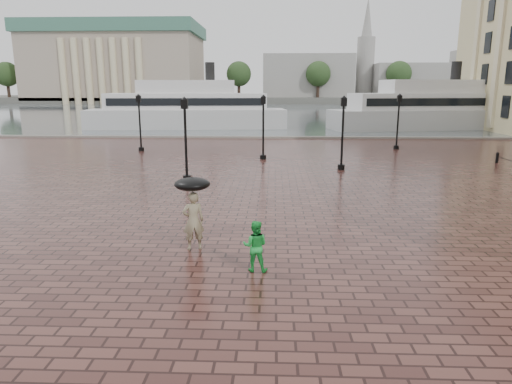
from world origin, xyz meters
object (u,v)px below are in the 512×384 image
at_px(child_pedestrian, 255,246).
at_px(ferry_far, 431,109).
at_px(street_lamps, 269,127).
at_px(ferry_near, 187,109).
at_px(adult_pedestrian, 193,221).

height_order(child_pedestrian, ferry_far, ferry_far).
bearing_deg(ferry_far, street_lamps, -138.44).
xyz_separation_m(street_lamps, ferry_near, (-10.62, 26.08, 0.11)).
bearing_deg(ferry_near, street_lamps, -74.18).
height_order(ferry_near, ferry_far, ferry_far).
distance_m(street_lamps, child_pedestrian, 20.17).
relative_size(adult_pedestrian, ferry_near, 0.07).
distance_m(child_pedestrian, ferry_near, 47.40).
bearing_deg(child_pedestrian, adult_pedestrian, -34.32).
height_order(street_lamps, child_pedestrian, street_lamps).
bearing_deg(ferry_far, child_pedestrian, -124.57).
bearing_deg(street_lamps, child_pedestrian, -90.35).
relative_size(street_lamps, ferry_far, 0.84).
bearing_deg(ferry_far, ferry_near, 168.62).
relative_size(child_pedestrian, ferry_near, 0.06).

